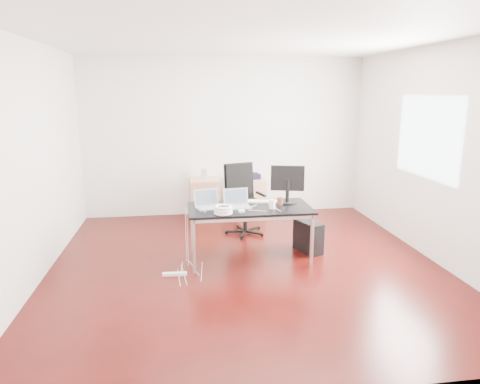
{
  "coord_description": "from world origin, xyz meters",
  "views": [
    {
      "loc": [
        -0.81,
        -5.14,
        2.21
      ],
      "look_at": [
        0.0,
        0.55,
        0.85
      ],
      "focal_mm": 32.0,
      "sensor_mm": 36.0,
      "label": 1
    }
  ],
  "objects": [
    {
      "name": "pc_tower",
      "position": [
        0.94,
        0.36,
        0.22
      ],
      "size": [
        0.36,
        0.49,
        0.44
      ],
      "primitive_type": "cube",
      "rotation": [
        0.0,
        0.0,
        0.39
      ],
      "color": "black",
      "rests_on": "ground"
    },
    {
      "name": "power_strip",
      "position": [
        -0.92,
        -0.2,
        0.02
      ],
      "size": [
        0.3,
        0.07,
        0.04
      ],
      "primitive_type": "cube",
      "rotation": [
        0.0,
        0.0,
        -0.04
      ],
      "color": "white",
      "rests_on": "ground"
    },
    {
      "name": "cable_coil",
      "position": [
        -0.3,
        -0.09,
        0.78
      ],
      "size": [
        0.24,
        0.24,
        0.11
      ],
      "rotation": [
        0.0,
        0.0,
        0.23
      ],
      "color": "white",
      "rests_on": "desk"
    },
    {
      "name": "laptop_right",
      "position": [
        -0.09,
        0.21,
        0.79
      ],
      "size": [
        0.36,
        0.29,
        0.23
      ],
      "rotation": [
        0.0,
        0.0,
        0.11
      ],
      "color": "silver",
      "rests_on": "desk"
    },
    {
      "name": "keyboard",
      "position": [
        0.28,
        0.41,
        0.74
      ],
      "size": [
        0.46,
        0.21,
        0.02
      ],
      "primitive_type": "cube",
      "rotation": [
        0.0,
        0.0,
        -0.16
      ],
      "color": "white",
      "rests_on": "desk"
    },
    {
      "name": "monitor",
      "position": [
        0.62,
        0.34,
        1.01
      ],
      "size": [
        0.45,
        0.26,
        0.51
      ],
      "rotation": [
        0.0,
        0.0,
        -0.24
      ],
      "color": "black",
      "rests_on": "desk"
    },
    {
      "name": "navy_garment",
      "position": [
        0.42,
        2.17,
        0.74
      ],
      "size": [
        0.34,
        0.29,
        0.09
      ],
      "primitive_type": "cube",
      "rotation": [
        0.0,
        0.0,
        0.17
      ],
      "color": "black",
      "rests_on": "filing_cabinet_right"
    },
    {
      "name": "room_shell",
      "position": [
        0.04,
        0.0,
        1.4
      ],
      "size": [
        5.0,
        5.0,
        5.0
      ],
      "color": "#320705",
      "rests_on": "ground"
    },
    {
      "name": "cup_white",
      "position": [
        0.35,
        0.07,
        0.79
      ],
      "size": [
        0.09,
        0.09,
        0.12
      ],
      "primitive_type": "cylinder",
      "rotation": [
        0.0,
        0.0,
        -0.1
      ],
      "color": "white",
      "rests_on": "desk"
    },
    {
      "name": "laptop_left",
      "position": [
        -0.46,
        0.23,
        0.79
      ],
      "size": [
        0.39,
        0.33,
        0.23
      ],
      "rotation": [
        0.0,
        0.0,
        0.28
      ],
      "color": "silver",
      "rests_on": "desk"
    },
    {
      "name": "filing_cabinet_left",
      "position": [
        -0.39,
        2.23,
        0.35
      ],
      "size": [
        0.5,
        0.5,
        0.7
      ],
      "primitive_type": "cube",
      "color": "tan",
      "rests_on": "ground"
    },
    {
      "name": "speaker",
      "position": [
        -0.4,
        2.27,
        0.79
      ],
      "size": [
        0.1,
        0.1,
        0.18
      ],
      "primitive_type": "cube",
      "rotation": [
        0.0,
        0.0,
        -0.2
      ],
      "color": "#9E9E9E",
      "rests_on": "filing_cabinet_left"
    },
    {
      "name": "desk",
      "position": [
        0.08,
        0.19,
        0.68
      ],
      "size": [
        1.6,
        0.8,
        0.73
      ],
      "color": "black",
      "rests_on": "ground"
    },
    {
      "name": "wastebasket",
      "position": [
        0.26,
        2.25,
        0.14
      ],
      "size": [
        0.31,
        0.31,
        0.28
      ],
      "primitive_type": "cylinder",
      "rotation": [
        0.0,
        0.0,
        0.36
      ],
      "color": "black",
      "rests_on": "ground"
    },
    {
      "name": "filing_cabinet_right",
      "position": [
        0.42,
        2.23,
        0.35
      ],
      "size": [
        0.5,
        0.5,
        0.7
      ],
      "primitive_type": "cube",
      "color": "tan",
      "rests_on": "ground"
    },
    {
      "name": "office_chair",
      "position": [
        0.16,
        1.34,
        0.61
      ],
      "size": [
        0.59,
        0.61,
        1.08
      ],
      "rotation": [
        0.0,
        0.0,
        0.28
      ],
      "color": "black",
      "rests_on": "ground"
    },
    {
      "name": "cup_brown",
      "position": [
        0.49,
        0.24,
        0.78
      ],
      "size": [
        0.09,
        0.09,
        0.1
      ],
      "primitive_type": "cylinder",
      "rotation": [
        0.0,
        0.0,
        0.14
      ],
      "color": "brown",
      "rests_on": "desk"
    },
    {
      "name": "power_adapter",
      "position": [
        -0.06,
        -0.04,
        0.74
      ],
      "size": [
        0.08,
        0.08,
        0.03
      ],
      "primitive_type": "cube",
      "rotation": [
        0.0,
        0.0,
        0.15
      ],
      "color": "white",
      "rests_on": "desk"
    }
  ]
}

